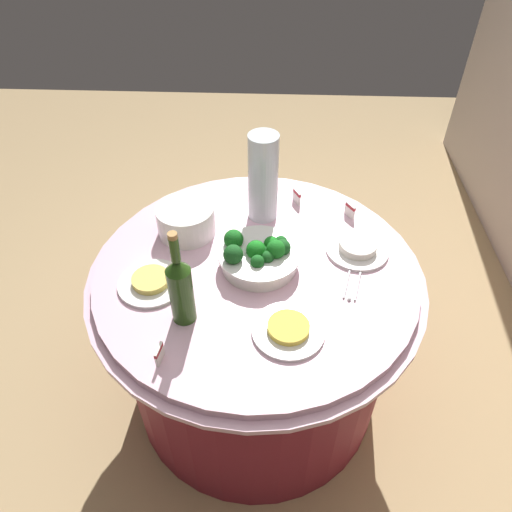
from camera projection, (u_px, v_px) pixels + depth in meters
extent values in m
plane|color=tan|center=(256.00, 385.00, 2.14)|extent=(6.00, 6.00, 0.00)
cylinder|color=maroon|center=(256.00, 338.00, 1.91)|extent=(1.01, 1.01, 0.69)
cylinder|color=#E0B2C6|center=(256.00, 275.00, 1.66)|extent=(1.16, 1.16, 0.02)
cylinder|color=#E0B2C6|center=(256.00, 270.00, 1.65)|extent=(1.10, 1.10, 0.03)
cylinder|color=white|center=(259.00, 260.00, 1.63)|extent=(0.26, 0.26, 0.05)
cylinder|color=white|center=(259.00, 253.00, 1.60)|extent=(0.28, 0.28, 0.01)
sphere|color=#197F1E|center=(256.00, 250.00, 1.58)|extent=(0.07, 0.07, 0.07)
sphere|color=#19701E|center=(276.00, 250.00, 1.58)|extent=(0.06, 0.06, 0.06)
sphere|color=#19671E|center=(234.00, 239.00, 1.62)|extent=(0.07, 0.07, 0.07)
sphere|color=#19571E|center=(262.00, 252.00, 1.59)|extent=(0.05, 0.05, 0.05)
sphere|color=#19581E|center=(268.00, 257.00, 1.57)|extent=(0.04, 0.04, 0.04)
sphere|color=#197B1E|center=(272.00, 244.00, 1.62)|extent=(0.05, 0.05, 0.05)
sphere|color=#195E1E|center=(258.00, 249.00, 1.60)|extent=(0.05, 0.05, 0.05)
sphere|color=#195A1E|center=(281.00, 242.00, 1.62)|extent=(0.04, 0.04, 0.04)
sphere|color=#19521E|center=(233.00, 254.00, 1.56)|extent=(0.07, 0.07, 0.07)
sphere|color=#195C1E|center=(257.00, 262.00, 1.55)|extent=(0.05, 0.05, 0.05)
sphere|color=#19531E|center=(283.00, 247.00, 1.60)|extent=(0.06, 0.06, 0.06)
cylinder|color=white|center=(187.00, 231.00, 1.77)|extent=(0.21, 0.21, 0.01)
cylinder|color=white|center=(187.00, 228.00, 1.76)|extent=(0.21, 0.21, 0.01)
cylinder|color=white|center=(187.00, 226.00, 1.76)|extent=(0.21, 0.21, 0.01)
cylinder|color=white|center=(187.00, 224.00, 1.75)|extent=(0.21, 0.21, 0.01)
cylinder|color=white|center=(186.00, 222.00, 1.74)|extent=(0.21, 0.21, 0.01)
cylinder|color=white|center=(186.00, 220.00, 1.74)|extent=(0.21, 0.21, 0.01)
cylinder|color=white|center=(186.00, 218.00, 1.73)|extent=(0.21, 0.21, 0.01)
cylinder|color=white|center=(185.00, 216.00, 1.72)|extent=(0.21, 0.21, 0.01)
cylinder|color=white|center=(185.00, 213.00, 1.71)|extent=(0.21, 0.21, 0.01)
cylinder|color=white|center=(185.00, 211.00, 1.71)|extent=(0.21, 0.21, 0.01)
cylinder|color=white|center=(185.00, 209.00, 1.70)|extent=(0.21, 0.21, 0.01)
cylinder|color=#254815|center=(182.00, 295.00, 1.41)|extent=(0.07, 0.07, 0.20)
cone|color=#254815|center=(177.00, 265.00, 1.33)|extent=(0.07, 0.07, 0.04)
cylinder|color=#254815|center=(175.00, 249.00, 1.28)|extent=(0.03, 0.03, 0.08)
cylinder|color=#B2844C|center=(172.00, 236.00, 1.25)|extent=(0.03, 0.03, 0.02)
cylinder|color=silver|center=(263.00, 178.00, 1.73)|extent=(0.11, 0.11, 0.34)
sphere|color=#E5B26B|center=(263.00, 210.00, 1.80)|extent=(0.06, 0.06, 0.06)
sphere|color=#E5B26B|center=(268.00, 205.00, 1.83)|extent=(0.06, 0.06, 0.06)
sphere|color=#E5B26B|center=(258.00, 205.00, 1.83)|extent=(0.06, 0.06, 0.06)
sphere|color=#72C64C|center=(266.00, 198.00, 1.77)|extent=(0.06, 0.06, 0.06)
sphere|color=#72C64C|center=(265.00, 192.00, 1.80)|extent=(0.06, 0.06, 0.06)
sphere|color=#72C64C|center=(257.00, 195.00, 1.78)|extent=(0.06, 0.06, 0.06)
sphere|color=red|center=(268.00, 184.00, 1.74)|extent=(0.06, 0.06, 0.06)
sphere|color=red|center=(262.00, 180.00, 1.76)|extent=(0.06, 0.06, 0.06)
sphere|color=red|center=(258.00, 185.00, 1.74)|extent=(0.06, 0.06, 0.06)
sphere|color=#E5B26B|center=(269.00, 170.00, 1.71)|extent=(0.06, 0.06, 0.06)
sphere|color=#E5B26B|center=(259.00, 168.00, 1.72)|extent=(0.06, 0.06, 0.06)
sphere|color=#E5B26B|center=(261.00, 174.00, 1.70)|extent=(0.06, 0.06, 0.06)
cylinder|color=silver|center=(347.00, 281.00, 1.58)|extent=(0.16, 0.05, 0.01)
cylinder|color=silver|center=(358.00, 283.00, 1.57)|extent=(0.16, 0.05, 0.01)
sphere|color=silver|center=(349.00, 299.00, 1.52)|extent=(0.01, 0.01, 0.01)
cylinder|color=white|center=(152.00, 283.00, 1.57)|extent=(0.22, 0.22, 0.01)
cylinder|color=#EACC60|center=(151.00, 280.00, 1.56)|extent=(0.12, 0.12, 0.02)
cylinder|color=white|center=(288.00, 331.00, 1.43)|extent=(0.22, 0.22, 0.01)
cylinder|color=#F2D14C|center=(289.00, 327.00, 1.42)|extent=(0.13, 0.13, 0.02)
cylinder|color=white|center=(357.00, 250.00, 1.69)|extent=(0.22, 0.22, 0.01)
cylinder|color=white|center=(358.00, 245.00, 1.68)|extent=(0.13, 0.13, 0.03)
cube|color=white|center=(159.00, 354.00, 1.34)|extent=(0.05, 0.02, 0.05)
cube|color=maroon|center=(159.00, 350.00, 1.33)|extent=(0.05, 0.02, 0.01)
cube|color=white|center=(297.00, 197.00, 1.89)|extent=(0.05, 0.03, 0.05)
cube|color=maroon|center=(297.00, 193.00, 1.87)|extent=(0.05, 0.03, 0.01)
cube|color=white|center=(350.00, 210.00, 1.82)|extent=(0.05, 0.03, 0.05)
cube|color=maroon|center=(351.00, 207.00, 1.81)|extent=(0.05, 0.03, 0.01)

